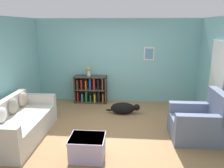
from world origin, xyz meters
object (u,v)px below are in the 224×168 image
Objects in this scene: recliner_chair at (199,123)px; couch at (18,124)px; vase at (89,71)px; coffee_table at (87,147)px; bookshelf at (91,89)px; dog at (124,108)px.

couch is at bearing -175.97° from recliner_chair.
vase reaches higher than recliner_chair.
vase is at bearing 99.47° from coffee_table.
bookshelf is (1.18, 2.42, 0.09)m from couch.
vase is (-1.13, 0.88, 0.86)m from dog.
bookshelf is 1.05× the size of dog.
couch is 3.12× the size of coffee_table.
recliner_chair is at bearing 21.82° from coffee_table.
recliner_chair is at bearing 4.03° from couch.
coffee_table is 2.24m from dog.
bookshelf reaches higher than couch.
bookshelf is at bearing 16.85° from vase.
recliner_chair is 2.07m from dog.
dog is (2.25, 1.52, -0.16)m from couch.
coffee_table is at bearing -106.08° from dog.
bookshelf is at bearing 98.32° from coffee_table.
bookshelf is 1.58× the size of coffee_table.
coffee_table is at bearing -81.68° from bookshelf.
recliner_chair reaches higher than dog.
recliner_chair is at bearing -37.32° from dog.
dog is at bearing 142.68° from recliner_chair.
couch is at bearing -145.88° from dog.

